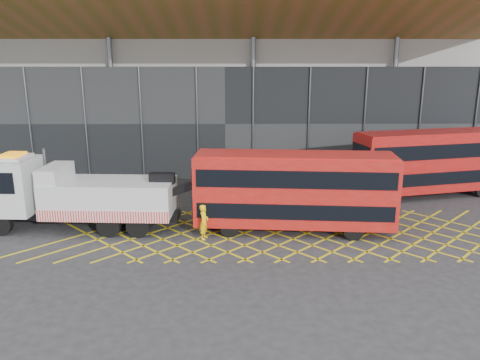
{
  "coord_description": "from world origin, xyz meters",
  "views": [
    {
      "loc": [
        2.83,
        -22.23,
        8.64
      ],
      "look_at": [
        3.0,
        1.5,
        2.4
      ],
      "focal_mm": 35.0,
      "sensor_mm": 36.0,
      "label": 1
    }
  ],
  "objects_px": {
    "recovery_truck": "(73,194)",
    "worker": "(204,222)",
    "bus_towed": "(294,189)",
    "bus_second": "(434,160)"
  },
  "relations": [
    {
      "from": "recovery_truck",
      "to": "worker",
      "type": "height_order",
      "value": "recovery_truck"
    },
    {
      "from": "recovery_truck",
      "to": "worker",
      "type": "relative_size",
      "value": 6.61
    },
    {
      "from": "recovery_truck",
      "to": "worker",
      "type": "xyz_separation_m",
      "value": [
        6.83,
        -1.55,
        -0.98
      ]
    },
    {
      "from": "bus_towed",
      "to": "worker",
      "type": "height_order",
      "value": "bus_towed"
    },
    {
      "from": "bus_towed",
      "to": "worker",
      "type": "relative_size",
      "value": 5.81
    },
    {
      "from": "bus_second",
      "to": "bus_towed",
      "type": "bearing_deg",
      "value": -159.9
    },
    {
      "from": "recovery_truck",
      "to": "bus_towed",
      "type": "bearing_deg",
      "value": 0.03
    },
    {
      "from": "bus_second",
      "to": "worker",
      "type": "relative_size",
      "value": 6.04
    },
    {
      "from": "recovery_truck",
      "to": "bus_second",
      "type": "height_order",
      "value": "bus_second"
    },
    {
      "from": "bus_towed",
      "to": "bus_second",
      "type": "xyz_separation_m",
      "value": [
        9.62,
        6.34,
        0.07
      ]
    }
  ]
}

